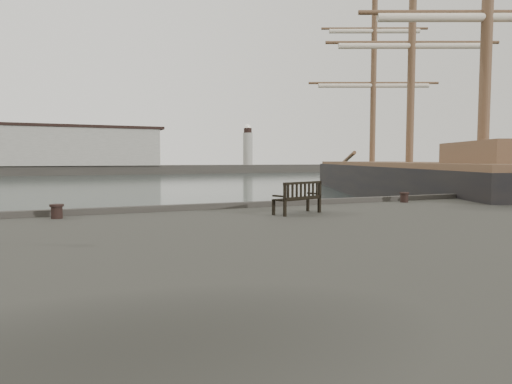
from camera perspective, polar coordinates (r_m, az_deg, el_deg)
ground at (r=15.95m, az=-0.94°, el=-7.44°), size 400.00×400.00×0.00m
breakwater at (r=106.46m, az=-22.77°, el=4.30°), size 140.00×9.50×12.20m
bench at (r=13.68m, az=5.22°, el=-1.49°), size 1.72×1.05×0.94m
bollard_left at (r=13.70m, az=-23.64°, el=-2.23°), size 0.48×0.48×0.39m
bollard_right at (r=18.25m, az=18.05°, el=-0.63°), size 0.47×0.47×0.38m
tall_ship_main at (r=40.86m, az=18.54°, el=0.53°), size 26.36×44.83×33.76m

